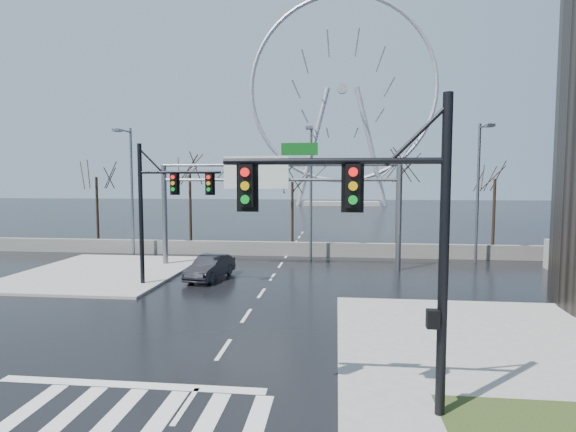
# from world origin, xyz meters

# --- Properties ---
(ground) EXTENTS (260.00, 260.00, 0.00)m
(ground) POSITION_xyz_m (0.00, 0.00, 0.00)
(ground) COLOR black
(ground) RESTS_ON ground
(sidewalk_right_ext) EXTENTS (12.00, 10.00, 0.15)m
(sidewalk_right_ext) POSITION_xyz_m (10.00, 2.00, 0.07)
(sidewalk_right_ext) COLOR gray
(sidewalk_right_ext) RESTS_ON ground
(sidewalk_far) EXTENTS (10.00, 12.00, 0.15)m
(sidewalk_far) POSITION_xyz_m (-11.00, 12.00, 0.07)
(sidewalk_far) COLOR gray
(sidewalk_far) RESTS_ON ground
(barrier_wall) EXTENTS (52.00, 0.50, 1.10)m
(barrier_wall) POSITION_xyz_m (0.00, 20.00, 0.55)
(barrier_wall) COLOR slate
(barrier_wall) RESTS_ON ground
(signal_mast_near) EXTENTS (5.52, 0.41, 8.00)m
(signal_mast_near) POSITION_xyz_m (5.14, -4.04, 4.87)
(signal_mast_near) COLOR black
(signal_mast_near) RESTS_ON ground
(signal_mast_far) EXTENTS (4.72, 0.41, 8.00)m
(signal_mast_far) POSITION_xyz_m (-5.87, 8.96, 4.83)
(signal_mast_far) COLOR black
(signal_mast_far) RESTS_ON ground
(sign_gantry) EXTENTS (16.36, 0.40, 7.60)m
(sign_gantry) POSITION_xyz_m (-0.38, 14.96, 5.18)
(sign_gantry) COLOR slate
(sign_gantry) RESTS_ON ground
(streetlight_left) EXTENTS (0.50, 2.55, 10.00)m
(streetlight_left) POSITION_xyz_m (-12.00, 18.16, 5.89)
(streetlight_left) COLOR slate
(streetlight_left) RESTS_ON ground
(streetlight_mid) EXTENTS (0.50, 2.55, 10.00)m
(streetlight_mid) POSITION_xyz_m (2.00, 18.16, 5.89)
(streetlight_mid) COLOR slate
(streetlight_mid) RESTS_ON ground
(streetlight_right) EXTENTS (0.50, 2.55, 10.00)m
(streetlight_right) POSITION_xyz_m (14.00, 18.16, 5.89)
(streetlight_right) COLOR slate
(streetlight_right) RESTS_ON ground
(tree_far_left) EXTENTS (3.50, 3.50, 7.00)m
(tree_far_left) POSITION_xyz_m (-18.00, 24.00, 5.57)
(tree_far_left) COLOR black
(tree_far_left) RESTS_ON ground
(tree_left) EXTENTS (3.75, 3.75, 7.50)m
(tree_left) POSITION_xyz_m (-9.00, 23.50, 5.98)
(tree_left) COLOR black
(tree_left) RESTS_ON ground
(tree_center) EXTENTS (3.25, 3.25, 6.50)m
(tree_center) POSITION_xyz_m (0.00, 24.50, 5.17)
(tree_center) COLOR black
(tree_center) RESTS_ON ground
(tree_right) EXTENTS (3.90, 3.90, 7.80)m
(tree_right) POSITION_xyz_m (9.00, 23.50, 6.22)
(tree_right) COLOR black
(tree_right) RESTS_ON ground
(tree_far_right) EXTENTS (3.40, 3.40, 6.80)m
(tree_far_right) POSITION_xyz_m (17.00, 24.00, 5.41)
(tree_far_right) COLOR black
(tree_far_right) RESTS_ON ground
(ferris_wheel) EXTENTS (45.00, 6.00, 50.91)m
(ferris_wheel) POSITION_xyz_m (5.00, 95.00, 26.13)
(ferris_wheel) COLOR gray
(ferris_wheel) RESTS_ON ground
(car) EXTENTS (2.23, 4.52, 1.42)m
(car) POSITION_xyz_m (-3.67, 11.12, 0.71)
(car) COLOR black
(car) RESTS_ON ground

